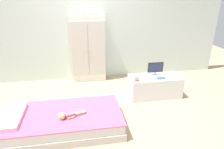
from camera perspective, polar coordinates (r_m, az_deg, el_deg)
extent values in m
cube|color=tan|center=(3.48, -5.91, -11.03)|extent=(10.00, 10.00, 0.02)
cube|color=silver|center=(4.51, -8.10, 15.23)|extent=(6.40, 0.05, 2.70)
cube|color=beige|center=(3.18, -13.99, -13.92)|extent=(1.78, 0.89, 0.11)
cube|color=silver|center=(3.11, -14.21, -12.05)|extent=(1.74, 0.85, 0.14)
cube|color=#D65B84|center=(3.06, -14.34, -10.88)|extent=(1.77, 0.88, 0.02)
cube|color=silver|center=(3.19, -26.99, -10.65)|extent=(0.32, 0.64, 0.05)
cube|color=#D6668E|center=(2.95, -11.84, -11.23)|extent=(0.15, 0.12, 0.06)
cube|color=tan|center=(3.00, -9.22, -10.63)|extent=(0.16, 0.08, 0.04)
cube|color=tan|center=(2.97, -8.99, -10.98)|extent=(0.16, 0.08, 0.04)
cube|color=tan|center=(3.00, -12.10, -10.98)|extent=(0.10, 0.06, 0.03)
cube|color=tan|center=(2.91, -11.51, -12.04)|extent=(0.10, 0.06, 0.03)
sphere|color=tan|center=(2.92, -13.89, -11.43)|extent=(0.09, 0.09, 0.09)
sphere|color=#E0C67F|center=(2.92, -14.11, -11.44)|extent=(0.10, 0.10, 0.10)
cube|color=white|center=(4.49, -6.84, 7.06)|extent=(0.75, 0.22, 1.45)
cube|color=beige|center=(4.35, -9.25, 6.95)|extent=(0.35, 0.02, 1.19)
cube|color=beige|center=(4.37, -4.30, 7.24)|extent=(0.35, 0.02, 1.19)
sphere|color=gold|center=(4.35, -7.26, 6.54)|extent=(0.02, 0.02, 0.02)
sphere|color=gold|center=(4.35, -6.20, 6.60)|extent=(0.02, 0.02, 0.02)
cube|color=silver|center=(3.98, 12.03, -3.31)|extent=(0.98, 0.45, 0.41)
cylinder|color=#99999E|center=(3.97, 12.14, -0.08)|extent=(0.10, 0.10, 0.01)
cylinder|color=#99999E|center=(3.96, 12.18, 0.32)|extent=(0.02, 0.02, 0.05)
cube|color=black|center=(3.92, 12.32, 2.00)|extent=(0.30, 0.02, 0.20)
cube|color=#28334C|center=(3.90, 12.40, 1.93)|extent=(0.28, 0.01, 0.18)
cube|color=#8E6642|center=(3.66, 7.02, -1.72)|extent=(0.10, 0.01, 0.01)
cube|color=#8E6642|center=(3.63, 7.15, -1.91)|extent=(0.10, 0.01, 0.01)
cube|color=tan|center=(3.63, 7.12, -1.12)|extent=(0.07, 0.03, 0.04)
cylinder|color=tan|center=(3.65, 7.41, -1.47)|extent=(0.01, 0.01, 0.02)
cylinder|color=tan|center=(3.64, 7.50, -1.60)|extent=(0.01, 0.01, 0.02)
cylinder|color=tan|center=(3.64, 6.69, -1.52)|extent=(0.01, 0.01, 0.02)
cylinder|color=tan|center=(3.62, 6.78, -1.65)|extent=(0.01, 0.01, 0.02)
cylinder|color=tan|center=(3.62, 7.58, -0.66)|extent=(0.02, 0.02, 0.02)
sphere|color=tan|center=(3.61, 7.60, -0.36)|extent=(0.04, 0.04, 0.04)
cube|color=blue|center=(3.84, 13.84, -1.01)|extent=(0.16, 0.10, 0.02)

